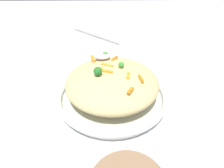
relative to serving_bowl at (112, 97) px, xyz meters
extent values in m
plane|color=silver|center=(0.00, 0.00, -0.02)|extent=(2.40, 2.40, 0.00)
cylinder|color=silver|center=(0.00, 0.00, -0.01)|extent=(0.34, 0.34, 0.02)
torus|color=silver|center=(0.00, 0.00, 0.01)|extent=(0.37, 0.37, 0.02)
torus|color=black|center=(0.00, 0.00, 0.01)|extent=(0.37, 0.37, 0.00)
ellipsoid|color=#D1BA7A|center=(0.00, 0.00, 0.06)|extent=(0.31, 0.30, 0.09)
cube|color=orange|center=(0.01, 0.09, 0.10)|extent=(0.02, 0.03, 0.01)
cube|color=orange|center=(0.05, -0.03, 0.11)|extent=(0.01, 0.03, 0.01)
cube|color=orange|center=(-0.03, 0.01, 0.11)|extent=(0.02, 0.03, 0.01)
cube|color=orange|center=(0.09, -0.04, 0.10)|extent=(0.02, 0.04, 0.01)
cube|color=orange|center=(-0.01, -0.01, 0.11)|extent=(0.03, 0.02, 0.01)
cube|color=orange|center=(-0.06, 0.09, 0.10)|extent=(0.02, 0.04, 0.01)
cube|color=orange|center=(0.05, -0.09, 0.10)|extent=(0.02, 0.03, 0.01)
cube|color=orange|center=(-0.01, 0.04, 0.11)|extent=(0.04, 0.03, 0.01)
cylinder|color=#205B1C|center=(-0.04, -0.02, 0.11)|extent=(0.01, 0.01, 0.01)
sphere|color=#236B23|center=(-0.04, -0.02, 0.12)|extent=(0.03, 0.03, 0.03)
cylinder|color=#377928|center=(0.03, 0.02, 0.11)|extent=(0.01, 0.01, 0.01)
sphere|color=#3D8E33|center=(0.03, 0.02, 0.12)|extent=(0.02, 0.02, 0.02)
cylinder|color=#377928|center=(-0.02, 0.09, 0.10)|extent=(0.01, 0.01, 0.01)
sphere|color=#3D8E33|center=(-0.02, 0.09, 0.11)|extent=(0.02, 0.02, 0.02)
ellipsoid|color=#B7B7BC|center=(-0.03, 0.09, 0.11)|extent=(0.06, 0.04, 0.02)
cylinder|color=#B7B7BC|center=(-0.05, 0.17, 0.15)|extent=(0.16, 0.04, 0.08)
camera|label=1|loc=(-0.01, -0.59, 0.49)|focal=35.89mm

